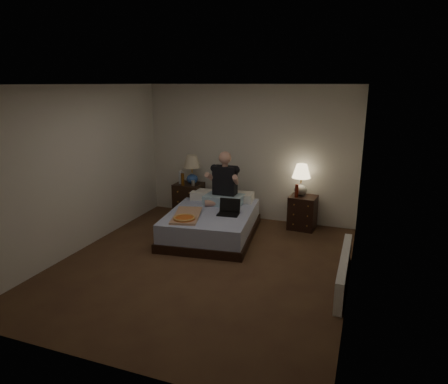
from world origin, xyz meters
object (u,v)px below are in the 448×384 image
at_px(bed, 212,223).
at_px(lamp_right, 301,180).
at_px(pizza_box, 184,219).
at_px(water_bottle, 180,177).
at_px(lamp_left, 192,170).
at_px(person, 224,178).
at_px(radiator, 344,270).
at_px(nightstand_right, 303,212).
at_px(beer_bottle_right, 297,191).
at_px(laptop, 228,208).
at_px(beer_bottle_left, 183,179).
at_px(nightstand_left, 189,200).
at_px(soda_can, 193,183).

bearing_deg(bed, lamp_right, 28.87).
bearing_deg(pizza_box, water_bottle, 103.25).
xyz_separation_m(bed, lamp_right, (1.32, 0.95, 0.65)).
bearing_deg(lamp_left, person, -26.26).
bearing_deg(radiator, water_bottle, 150.97).
relative_size(nightstand_right, lamp_right, 1.06).
bearing_deg(person, beer_bottle_right, 17.03).
height_order(lamp_left, pizza_box, lamp_left).
bearing_deg(bed, radiator, -30.83).
bearing_deg(laptop, water_bottle, 139.87).
height_order(bed, nightstand_right, nightstand_right).
height_order(lamp_right, beer_bottle_left, lamp_right).
distance_m(lamp_left, laptop, 1.46).
bearing_deg(lamp_left, radiator, -31.67).
relative_size(bed, nightstand_right, 3.01).
bearing_deg(lamp_right, beer_bottle_right, -106.53).
relative_size(nightstand_left, pizza_box, 0.86).
bearing_deg(soda_can, nightstand_left, 144.85).
xyz_separation_m(lamp_left, water_bottle, (-0.22, -0.06, -0.16)).
xyz_separation_m(nightstand_left, water_bottle, (-0.14, -0.06, 0.45)).
distance_m(soda_can, radiator, 3.39).
distance_m(laptop, pizza_box, 0.76).
height_order(lamp_right, radiator, lamp_right).
distance_m(person, radiator, 2.69).
xyz_separation_m(bed, pizza_box, (-0.20, -0.63, 0.26)).
bearing_deg(pizza_box, laptop, 29.85).
xyz_separation_m(laptop, pizza_box, (-0.54, -0.53, -0.08)).
distance_m(bed, beer_bottle_left, 1.21).
bearing_deg(beer_bottle_left, bed, -38.01).
xyz_separation_m(soda_can, laptop, (0.99, -0.82, -0.14)).
xyz_separation_m(beer_bottle_right, laptop, (-0.94, -0.90, -0.14)).
height_order(nightstand_right, person, person).
relative_size(soda_can, radiator, 0.06).
distance_m(lamp_right, pizza_box, 2.22).
relative_size(lamp_right, laptop, 1.65).
height_order(lamp_right, soda_can, lamp_right).
height_order(beer_bottle_right, laptop, beer_bottle_right).
distance_m(lamp_right, person, 1.35).
relative_size(lamp_right, soda_can, 5.60).
bearing_deg(water_bottle, laptop, -34.18).
bearing_deg(lamp_right, water_bottle, -175.52).
height_order(nightstand_left, lamp_right, lamp_right).
bearing_deg(nightstand_right, water_bottle, -172.70).
relative_size(nightstand_right, lamp_left, 1.06).
distance_m(soda_can, pizza_box, 1.44).
height_order(lamp_right, water_bottle, lamp_right).
relative_size(pizza_box, radiator, 0.47).
xyz_separation_m(lamp_right, laptop, (-0.98, -1.04, -0.31)).
bearing_deg(beer_bottle_left, beer_bottle_right, 3.65).
height_order(person, radiator, person).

